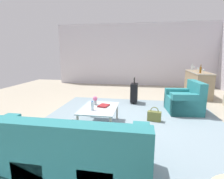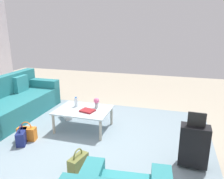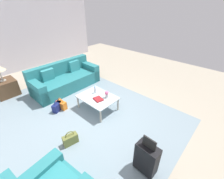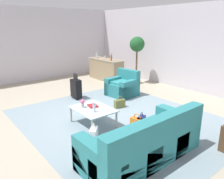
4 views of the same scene
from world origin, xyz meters
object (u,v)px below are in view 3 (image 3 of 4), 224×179
(water_bottle, at_px, (95,90))
(side_table, at_px, (6,88))
(couch, at_px, (65,80))
(coffee_table_book, at_px, (98,99))
(handbag_navy, at_px, (57,107))
(flower_vase, at_px, (107,94))
(handbag_white, at_px, (94,93))
(suitcase_black, at_px, (146,158))
(coffee_table, at_px, (97,98))
(handbag_olive, at_px, (70,139))
(handbag_orange, at_px, (61,105))

(water_bottle, height_order, side_table, water_bottle)
(couch, distance_m, coffee_table_book, 1.93)
(water_bottle, bearing_deg, side_table, 31.61)
(couch, relative_size, handbag_navy, 6.48)
(coffee_table_book, relative_size, handbag_navy, 0.72)
(water_bottle, height_order, flower_vase, flower_vase)
(coffee_table_book, height_order, handbag_white, coffee_table_book)
(coffee_table_book, relative_size, flower_vase, 1.26)
(suitcase_black, height_order, handbag_white, suitcase_black)
(coffee_table, bearing_deg, handbag_olive, 110.13)
(couch, relative_size, handbag_white, 6.48)
(handbag_orange, bearing_deg, handbag_navy, 86.46)
(flower_vase, distance_m, handbag_orange, 1.39)
(suitcase_black, xyz_separation_m, handbag_navy, (2.81, 0.13, -0.23))
(couch, height_order, handbag_white, couch)
(flower_vase, relative_size, handbag_olive, 0.57)
(side_table, distance_m, handbag_navy, 2.11)
(couch, distance_m, handbag_white, 1.26)
(flower_vase, bearing_deg, handbag_navy, 43.61)
(handbag_orange, relative_size, handbag_olive, 1.00)
(couch, bearing_deg, flower_vase, -178.58)
(couch, bearing_deg, water_bottle, 180.00)
(coffee_table, distance_m, handbag_white, 0.75)
(coffee_table, height_order, suitcase_black, suitcase_black)
(side_table, height_order, suitcase_black, suitcase_black)
(coffee_table_book, distance_m, handbag_orange, 1.15)
(coffee_table, relative_size, suitcase_black, 1.22)
(coffee_table, height_order, handbag_olive, coffee_table)
(flower_vase, relative_size, handbag_white, 0.57)
(water_bottle, bearing_deg, coffee_table, 153.43)
(coffee_table, distance_m, handbag_navy, 1.18)
(side_table, xyz_separation_m, handbag_olive, (-3.26, -0.24, -0.13))
(couch, xyz_separation_m, side_table, (1.00, 1.60, -0.05))
(flower_vase, bearing_deg, water_bottle, 6.79)
(handbag_white, relative_size, handbag_olive, 1.00)
(side_table, bearing_deg, suitcase_black, -170.54)
(water_bottle, xyz_separation_m, handbag_white, (0.39, -0.29, -0.38))
(handbag_orange, bearing_deg, suitcase_black, -179.98)
(flower_vase, distance_m, handbag_white, 0.94)
(couch, relative_size, flower_vase, 11.32)
(couch, height_order, suitcase_black, couch)
(side_table, relative_size, handbag_olive, 1.74)
(suitcase_black, bearing_deg, handbag_white, -22.91)
(water_bottle, relative_size, side_table, 0.33)
(suitcase_black, xyz_separation_m, handbag_olive, (1.54, 0.56, -0.23))
(side_table, height_order, handbag_white, side_table)
(handbag_orange, xyz_separation_m, handbag_navy, (0.01, 0.13, 0.00))
(couch, distance_m, flower_vase, 2.03)
(coffee_table_book, distance_m, handbag_navy, 1.23)
(coffee_table, bearing_deg, side_table, 28.18)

